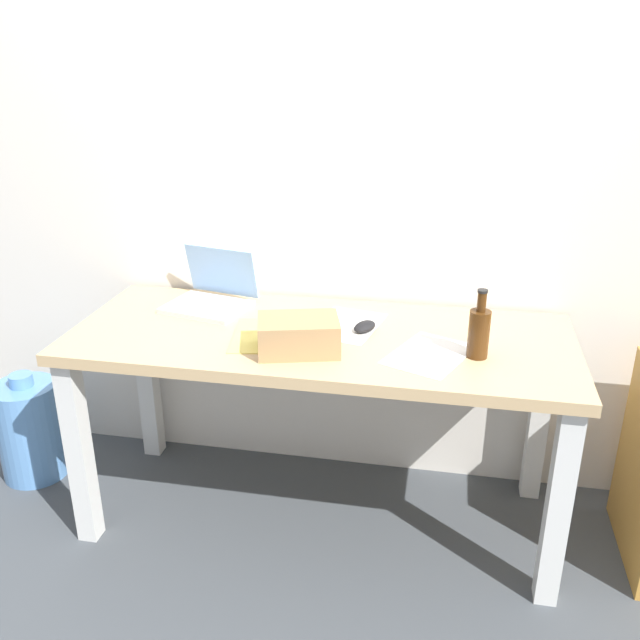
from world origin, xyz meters
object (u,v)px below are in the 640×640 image
object	(u,v)px
water_cooler_jug	(30,429)
cardboard_box	(299,335)
beer_bottle	(479,332)
laptop_left	(212,295)
desk	(320,361)
computer_mouse	(365,327)

from	to	relation	value
water_cooler_jug	cardboard_box	bearing A→B (deg)	-9.09
beer_bottle	laptop_left	bearing A→B (deg)	164.65
beer_bottle	water_cooler_jug	distance (m)	1.85
desk	water_cooler_jug	world-z (taller)	desk
desk	cardboard_box	bearing A→B (deg)	-105.27
beer_bottle	cardboard_box	size ratio (longest dim) A/B	0.87
cardboard_box	water_cooler_jug	bearing A→B (deg)	170.91
beer_bottle	water_cooler_jug	bearing A→B (deg)	175.92
beer_bottle	cardboard_box	distance (m)	0.57
beer_bottle	cardboard_box	world-z (taller)	beer_bottle
desk	computer_mouse	bearing A→B (deg)	18.56
water_cooler_jug	desk	bearing A→B (deg)	-1.80
cardboard_box	water_cooler_jug	xyz separation A→B (m)	(-1.18, 0.19, -0.60)
desk	beer_bottle	world-z (taller)	beer_bottle
computer_mouse	cardboard_box	world-z (taller)	cardboard_box
desk	computer_mouse	distance (m)	0.20
laptop_left	water_cooler_jug	distance (m)	0.98
desk	water_cooler_jug	bearing A→B (deg)	178.20
beer_bottle	computer_mouse	size ratio (longest dim) A/B	2.24
laptop_left	beer_bottle	distance (m)	1.01
cardboard_box	laptop_left	bearing A→B (deg)	140.99
cardboard_box	beer_bottle	bearing A→B (deg)	6.47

